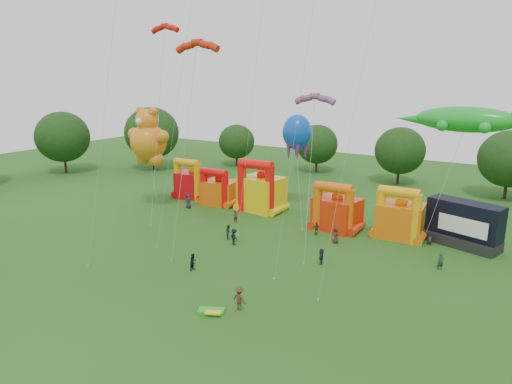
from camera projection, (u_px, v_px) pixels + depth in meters
The scene contains 24 objects.
ground at pixel (124, 306), 36.29m from camera, with size 160.00×160.00×0.00m, color #224814.
tree_ring at pixel (114, 227), 35.81m from camera, with size 120.44×122.51×12.07m.
bouncy_castle_0 at pixel (193, 183), 67.91m from camera, with size 5.49×4.78×6.06m.
bouncy_castle_1 at pixel (219, 190), 64.53m from camera, with size 5.14×4.38×5.33m.
bouncy_castle_2 at pixel (261, 191), 61.32m from camera, with size 6.13×5.24×7.19m.
bouncy_castle_3 at pixel (336, 211), 53.84m from camera, with size 5.68×4.91×5.94m.
bouncy_castle_4 at pixel (400, 218), 51.09m from camera, with size 5.15×4.21×6.11m.
stage_trailer at pixel (464, 225), 48.61m from camera, with size 8.05×5.10×4.92m.
teddy_bear_kite at pixel (148, 141), 60.44m from camera, with size 6.75×4.79×13.98m.
gecko_kite at pixel (454, 155), 46.98m from camera, with size 12.91×4.89×14.93m.
octopus_kite at pixel (299, 177), 58.40m from camera, with size 6.89×10.00×12.94m.
parafoil_kites at pixel (208, 141), 51.91m from camera, with size 26.24×15.11×24.88m.
diamond_kites at pixel (236, 81), 42.76m from camera, with size 24.34×21.33×44.15m.
folded_kite_bundle at pixel (212, 311), 35.17m from camera, with size 2.23×1.73×0.31m.
spectator_0 at pixel (188, 201), 62.83m from camera, with size 0.97×0.63×1.98m, color #232137.
spectator_1 at pixel (236, 216), 56.70m from camera, with size 0.58×0.38×1.60m, color maroon.
spectator_2 at pixel (229, 232), 50.97m from camera, with size 0.80×0.63×1.65m, color #173B20.
spectator_3 at pixel (234, 237), 49.23m from camera, with size 1.17×0.67×1.81m, color black.
spectator_4 at pixel (316, 229), 52.20m from camera, with size 0.91×0.38×1.55m, color #3F2E19.
spectator_5 at pixel (321, 256), 44.19m from camera, with size 1.46×0.47×1.58m, color #222036.
spectator_6 at pixel (336, 235), 49.71m from camera, with size 0.87×0.56×1.78m, color #4E1E16.
spectator_7 at pixel (441, 262), 42.82m from camera, with size 0.60×0.39×1.64m, color #193F26.
spectator_8 at pixel (193, 262), 42.79m from camera, with size 0.80×0.62×1.64m, color black.
spectator_9 at pixel (240, 298), 35.49m from camera, with size 1.24×0.71×1.92m, color #452E1B.
Camera 1 is at (25.97, -22.79, 17.77)m, focal length 32.00 mm.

